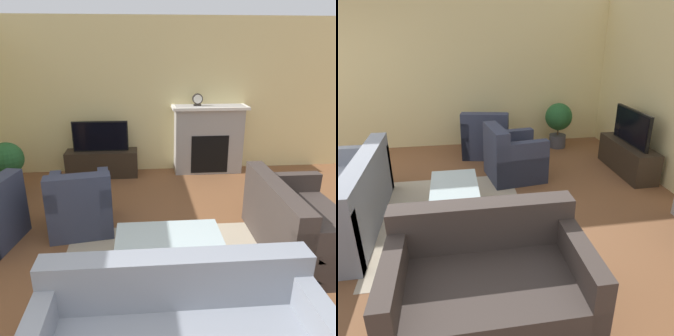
# 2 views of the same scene
# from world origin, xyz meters

# --- Properties ---
(wall_back) EXTENTS (8.01, 0.06, 2.70)m
(wall_back) POSITION_xyz_m (0.00, 5.21, 1.35)
(wall_back) COLOR beige
(wall_back) RESTS_ON ground_plane
(area_rug) EXTENTS (2.28, 1.76, 0.00)m
(area_rug) POSITION_xyz_m (0.27, 2.15, 0.00)
(area_rug) COLOR #B7A88E
(area_rug) RESTS_ON ground_plane
(fireplace) EXTENTS (1.34, 0.43, 1.23)m
(fireplace) POSITION_xyz_m (1.23, 4.99, 0.64)
(fireplace) COLOR #9E9993
(fireplace) RESTS_ON ground_plane
(tv_stand) EXTENTS (1.25, 0.38, 0.47)m
(tv_stand) POSITION_xyz_m (-0.69, 4.91, 0.24)
(tv_stand) COLOR #2D2319
(tv_stand) RESTS_ON ground_plane
(tv) EXTENTS (0.96, 0.06, 0.53)m
(tv) POSITION_xyz_m (-0.69, 4.91, 0.74)
(tv) COLOR black
(tv) RESTS_ON tv_stand
(couch_loveseat) EXTENTS (0.97, 1.50, 0.82)m
(couch_loveseat) POSITION_xyz_m (1.79, 2.41, 0.29)
(couch_loveseat) COLOR #3D332D
(couch_loveseat) RESTS_ON ground_plane
(armchair_accent) EXTENTS (0.86, 0.89, 0.82)m
(armchair_accent) POSITION_xyz_m (-0.76, 3.07, 0.30)
(armchair_accent) COLOR #33384C
(armchair_accent) RESTS_ON ground_plane
(coffee_table) EXTENTS (1.08, 0.56, 0.39)m
(coffee_table) POSITION_xyz_m (0.27, 2.18, 0.36)
(coffee_table) COLOR #333338
(coffee_table) RESTS_ON ground_plane
(potted_plant) EXTENTS (0.51, 0.51, 0.85)m
(potted_plant) POSITION_xyz_m (-2.03, 4.19, 0.52)
(potted_plant) COLOR #47474C
(potted_plant) RESTS_ON ground_plane
(mantel_clock) EXTENTS (0.18, 0.07, 0.21)m
(mantel_clock) POSITION_xyz_m (1.01, 5.00, 1.34)
(mantel_clock) COLOR #28231E
(mantel_clock) RESTS_ON fireplace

